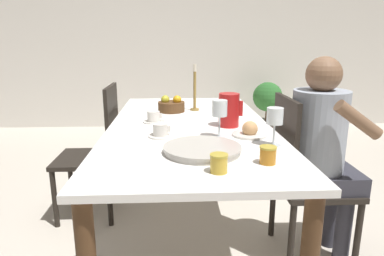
# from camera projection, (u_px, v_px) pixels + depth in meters

# --- Properties ---
(ground_plane) EXTENTS (20.00, 20.00, 0.00)m
(ground_plane) POSITION_uv_depth(u_px,v_px,m) (190.00, 240.00, 2.20)
(ground_plane) COLOR beige
(wall_back) EXTENTS (10.00, 0.06, 2.60)m
(wall_back) POSITION_uv_depth(u_px,v_px,m) (180.00, 37.00, 4.86)
(wall_back) COLOR silver
(wall_back) RESTS_ON ground_plane
(dining_table) EXTENTS (0.93, 1.87, 0.77)m
(dining_table) POSITION_uv_depth(u_px,v_px,m) (190.00, 140.00, 2.04)
(dining_table) COLOR white
(dining_table) RESTS_ON ground_plane
(chair_person_side) EXTENTS (0.42, 0.42, 0.95)m
(chair_person_side) POSITION_uv_depth(u_px,v_px,m) (303.00, 175.00, 1.97)
(chair_person_side) COLOR black
(chair_person_side) RESTS_ON ground_plane
(chair_opposite) EXTENTS (0.42, 0.42, 0.95)m
(chair_opposite) POSITION_uv_depth(u_px,v_px,m) (97.00, 149.00, 2.44)
(chair_opposite) COLOR black
(chair_opposite) RESTS_ON ground_plane
(person_seated) EXTENTS (0.39, 0.41, 1.17)m
(person_seated) POSITION_uv_depth(u_px,v_px,m) (323.00, 144.00, 1.90)
(person_seated) COLOR #33333D
(person_seated) RESTS_ON ground_plane
(red_pitcher) EXTENTS (0.14, 0.12, 0.19)m
(red_pitcher) POSITION_uv_depth(u_px,v_px,m) (229.00, 110.00, 1.94)
(red_pitcher) COLOR red
(red_pitcher) RESTS_ON dining_table
(wine_glass_water) EXTENTS (0.08, 0.08, 0.19)m
(wine_glass_water) POSITION_uv_depth(u_px,v_px,m) (220.00, 110.00, 1.71)
(wine_glass_water) COLOR white
(wine_glass_water) RESTS_ON dining_table
(wine_glass_juice) EXTENTS (0.08, 0.08, 0.18)m
(wine_glass_juice) POSITION_uv_depth(u_px,v_px,m) (275.00, 118.00, 1.58)
(wine_glass_juice) COLOR white
(wine_glass_juice) RESTS_ON dining_table
(teacup_near_person) EXTENTS (0.13, 0.13, 0.07)m
(teacup_near_person) POSITION_uv_depth(u_px,v_px,m) (160.00, 131.00, 1.75)
(teacup_near_person) COLOR silver
(teacup_near_person) RESTS_ON dining_table
(teacup_across) EXTENTS (0.13, 0.13, 0.07)m
(teacup_across) POSITION_uv_depth(u_px,v_px,m) (154.00, 118.00, 2.06)
(teacup_across) COLOR silver
(teacup_across) RESTS_ON dining_table
(serving_tray) EXTENTS (0.34, 0.34, 0.03)m
(serving_tray) POSITION_uv_depth(u_px,v_px,m) (202.00, 149.00, 1.51)
(serving_tray) COLOR #B7B2A8
(serving_tray) RESTS_ON dining_table
(bread_plate) EXTENTS (0.18, 0.18, 0.08)m
(bread_plate) POSITION_uv_depth(u_px,v_px,m) (250.00, 131.00, 1.76)
(bread_plate) COLOR silver
(bread_plate) RESTS_ON dining_table
(jam_jar_amber) EXTENTS (0.07, 0.07, 0.07)m
(jam_jar_amber) POSITION_uv_depth(u_px,v_px,m) (219.00, 162.00, 1.27)
(jam_jar_amber) COLOR gold
(jam_jar_amber) RESTS_ON dining_table
(jam_jar_red) EXTENTS (0.07, 0.07, 0.07)m
(jam_jar_red) POSITION_uv_depth(u_px,v_px,m) (268.00, 154.00, 1.37)
(jam_jar_red) COLOR #C67A1E
(jam_jar_red) RESTS_ON dining_table
(fruit_bowl) EXTENTS (0.18, 0.18, 0.11)m
(fruit_bowl) POSITION_uv_depth(u_px,v_px,m) (171.00, 106.00, 2.36)
(fruit_bowl) COLOR brown
(fruit_bowl) RESTS_ON dining_table
(candlestick_tall) EXTENTS (0.06, 0.06, 0.32)m
(candlestick_tall) POSITION_uv_depth(u_px,v_px,m) (195.00, 93.00, 2.38)
(candlestick_tall) COLOR olive
(candlestick_tall) RESTS_ON dining_table
(potted_plant) EXTENTS (0.40, 0.40, 0.71)m
(potted_plant) POSITION_uv_depth(u_px,v_px,m) (267.00, 104.00, 4.65)
(potted_plant) COLOR #4C4742
(potted_plant) RESTS_ON ground_plane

